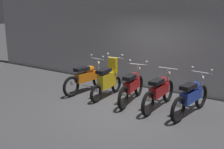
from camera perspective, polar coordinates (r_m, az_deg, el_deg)
ground_plane at (r=7.31m, az=1.78°, el=-7.27°), size 80.00×80.00×0.00m
back_wall at (r=8.96m, az=9.88°, el=6.65°), size 16.00×0.30×3.08m
motorbike_slot_0 at (r=8.64m, az=-5.47°, el=-0.54°), size 0.59×1.95×1.15m
motorbike_slot_1 at (r=8.09m, az=-1.00°, el=-1.22°), size 0.59×1.68×1.29m
motorbike_slot_2 at (r=7.67m, az=4.29°, el=-2.38°), size 0.59×1.94×1.15m
motorbike_slot_3 at (r=7.29m, az=10.11°, el=-3.48°), size 0.56×1.95×1.03m
motorbike_slot_4 at (r=7.03m, az=16.64°, el=-4.48°), size 0.59×1.94×1.15m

